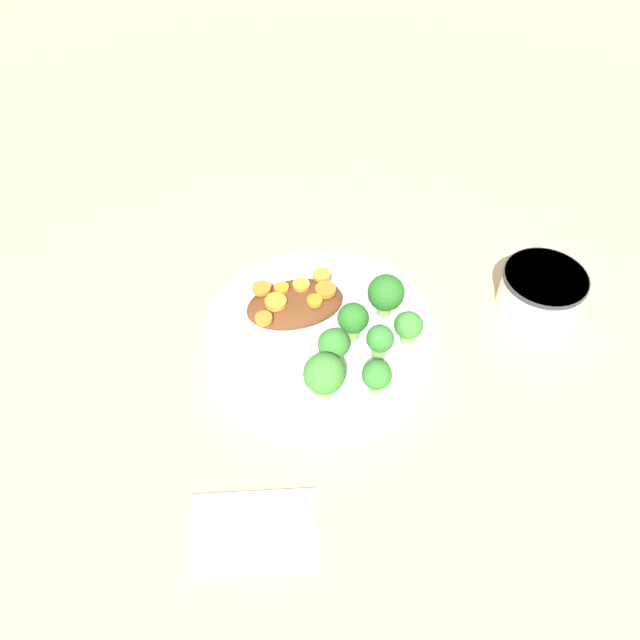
% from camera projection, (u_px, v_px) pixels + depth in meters
% --- Properties ---
extents(ground_plane, '(4.00, 4.00, 0.00)m').
position_uv_depth(ground_plane, '(320.00, 337.00, 0.79)').
color(ground_plane, tan).
extents(plate, '(0.29, 0.29, 0.02)m').
position_uv_depth(plate, '(320.00, 331.00, 0.78)').
color(plate, white).
rests_on(plate, ground_plane).
extents(dip_bowl, '(0.11, 0.11, 0.06)m').
position_uv_depth(dip_bowl, '(541.00, 290.00, 0.80)').
color(dip_bowl, white).
rests_on(dip_bowl, ground_plane).
extents(stew_mound, '(0.12, 0.08, 0.02)m').
position_uv_depth(stew_mound, '(295.00, 304.00, 0.79)').
color(stew_mound, '#5B3319').
rests_on(stew_mound, plate).
extents(broccoli_floret_0, '(0.03, 0.03, 0.05)m').
position_uv_depth(broccoli_floret_0, '(380.00, 341.00, 0.73)').
color(broccoli_floret_0, '#759E51').
rests_on(broccoli_floret_0, plate).
extents(broccoli_floret_1, '(0.05, 0.05, 0.06)m').
position_uv_depth(broccoli_floret_1, '(386.00, 294.00, 0.77)').
color(broccoli_floret_1, '#759E51').
rests_on(broccoli_floret_1, plate).
extents(broccoli_floret_2, '(0.05, 0.05, 0.06)m').
position_uv_depth(broccoli_floret_2, '(324.00, 375.00, 0.68)').
color(broccoli_floret_2, '#7FA85B').
rests_on(broccoli_floret_2, plate).
extents(broccoli_floret_3, '(0.04, 0.04, 0.05)m').
position_uv_depth(broccoli_floret_3, '(353.00, 320.00, 0.74)').
color(broccoli_floret_3, '#759E51').
rests_on(broccoli_floret_3, plate).
extents(broccoli_floret_4, '(0.03, 0.03, 0.05)m').
position_uv_depth(broccoli_floret_4, '(377.00, 376.00, 0.69)').
color(broccoli_floret_4, '#7FA85B').
rests_on(broccoli_floret_4, plate).
extents(broccoli_floret_5, '(0.04, 0.04, 0.05)m').
position_uv_depth(broccoli_floret_5, '(333.00, 346.00, 0.72)').
color(broccoli_floret_5, '#7FA85B').
rests_on(broccoli_floret_5, plate).
extents(broccoli_floret_6, '(0.03, 0.03, 0.05)m').
position_uv_depth(broccoli_floret_6, '(409.00, 326.00, 0.74)').
color(broccoli_floret_6, '#7FA85B').
rests_on(broccoli_floret_6, plate).
extents(carrot_slice_0, '(0.02, 0.02, 0.01)m').
position_uv_depth(carrot_slice_0, '(301.00, 285.00, 0.79)').
color(carrot_slice_0, orange).
rests_on(carrot_slice_0, stew_mound).
extents(carrot_slice_1, '(0.02, 0.02, 0.01)m').
position_uv_depth(carrot_slice_1, '(264.00, 318.00, 0.75)').
color(carrot_slice_1, orange).
rests_on(carrot_slice_1, stew_mound).
extents(carrot_slice_2, '(0.03, 0.03, 0.01)m').
position_uv_depth(carrot_slice_2, '(276.00, 302.00, 0.77)').
color(carrot_slice_2, orange).
rests_on(carrot_slice_2, stew_mound).
extents(carrot_slice_3, '(0.02, 0.02, 0.01)m').
position_uv_depth(carrot_slice_3, '(312.00, 301.00, 0.77)').
color(carrot_slice_3, orange).
rests_on(carrot_slice_3, stew_mound).
extents(carrot_slice_4, '(0.03, 0.03, 0.01)m').
position_uv_depth(carrot_slice_4, '(326.00, 290.00, 0.78)').
color(carrot_slice_4, orange).
rests_on(carrot_slice_4, stew_mound).
extents(carrot_slice_5, '(0.02, 0.02, 0.00)m').
position_uv_depth(carrot_slice_5, '(262.00, 288.00, 0.78)').
color(carrot_slice_5, orange).
rests_on(carrot_slice_5, stew_mound).
extents(carrot_slice_6, '(0.02, 0.02, 0.01)m').
position_uv_depth(carrot_slice_6, '(322.00, 275.00, 0.80)').
color(carrot_slice_6, orange).
rests_on(carrot_slice_6, stew_mound).
extents(carrot_slice_7, '(0.02, 0.02, 0.00)m').
position_uv_depth(carrot_slice_7, '(281.00, 288.00, 0.78)').
color(carrot_slice_7, orange).
rests_on(carrot_slice_7, stew_mound).
extents(napkin, '(0.15, 0.11, 0.01)m').
position_uv_depth(napkin, '(253.00, 530.00, 0.62)').
color(napkin, beige).
rests_on(napkin, ground_plane).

